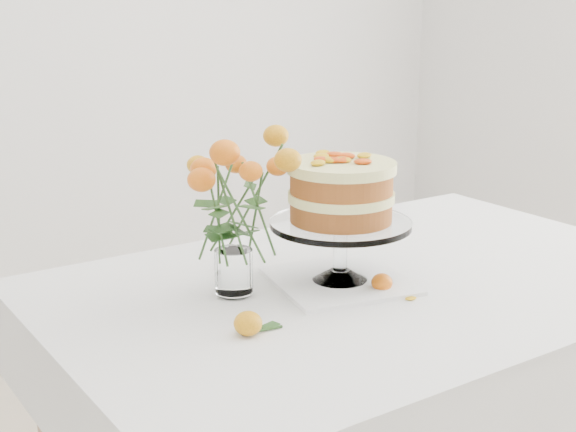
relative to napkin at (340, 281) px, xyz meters
name	(u,v)px	position (x,y,z in m)	size (l,w,h in m)	color
table	(373,313)	(0.08, -0.02, -0.09)	(1.43, 0.93, 0.76)	#A67B60
napkin	(340,281)	(0.00, 0.00, 0.00)	(0.27, 0.27, 0.01)	white
cake_stand	(341,198)	(0.00, 0.00, 0.18)	(0.30, 0.30, 0.27)	white
rose_vase	(232,186)	(-0.22, 0.07, 0.23)	(0.33, 0.33, 0.39)	white
loose_rose_near	(248,323)	(-0.30, -0.12, 0.02)	(0.09, 0.05, 0.04)	#FFA916
loose_rose_far	(382,282)	(0.04, -0.09, 0.01)	(0.08, 0.04, 0.04)	orange
stray_petal_a	(360,303)	(-0.04, -0.12, 0.00)	(0.03, 0.02, 0.00)	#E5AB0E
stray_petal_b	(411,299)	(0.06, -0.16, 0.00)	(0.03, 0.02, 0.00)	#E5AB0E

